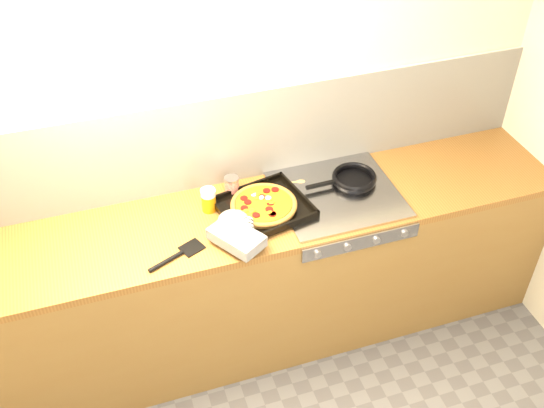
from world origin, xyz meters
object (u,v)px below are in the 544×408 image
object	(u,v)px
pizza_on_tray	(256,213)
tomato_can	(232,186)
frying_pan	(353,179)
juice_glass	(209,200)

from	to	relation	value
pizza_on_tray	tomato_can	size ratio (longest dim) A/B	5.32
frying_pan	tomato_can	world-z (taller)	tomato_can
pizza_on_tray	tomato_can	world-z (taller)	tomato_can
juice_glass	pizza_on_tray	bearing A→B (deg)	-37.13
frying_pan	tomato_can	xyz separation A→B (m)	(-0.61, 0.11, 0.02)
juice_glass	tomato_can	bearing A→B (deg)	30.25
tomato_can	juice_glass	distance (m)	0.16
pizza_on_tray	frying_pan	size ratio (longest dim) A/B	1.46
pizza_on_tray	juice_glass	distance (m)	0.24
pizza_on_tray	frying_pan	world-z (taller)	pizza_on_tray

